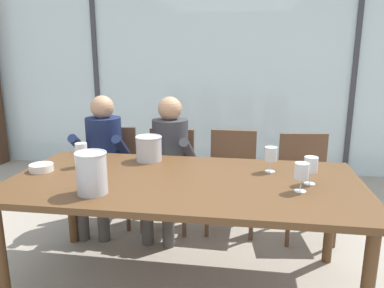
{
  "coord_description": "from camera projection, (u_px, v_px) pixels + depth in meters",
  "views": [
    {
      "loc": [
        0.39,
        -2.21,
        1.54
      ],
      "look_at": [
        0.0,
        0.35,
        0.91
      ],
      "focal_mm": 34.33,
      "sensor_mm": 36.0,
      "label": 1
    }
  ],
  "objects": [
    {
      "name": "ice_bucket_secondary",
      "position": [
        92.0,
        172.0,
        2.1
      ],
      "size": [
        0.18,
        0.18,
        0.25
      ],
      "color": "#B7B7BC",
      "rests_on": "dining_table"
    },
    {
      "name": "window_mullion_right",
      "position": [
        354.0,
        75.0,
        4.54
      ],
      "size": [
        0.06,
        0.06,
        2.6
      ],
      "primitive_type": "cube",
      "color": "#38383D",
      "rests_on": "ground"
    },
    {
      "name": "chair_near_curtain",
      "position": [
        113.0,
        167.0,
        3.48
      ],
      "size": [
        0.49,
        0.49,
        0.87
      ],
      "rotation": [
        0.0,
        0.0,
        0.12
      ],
      "color": "brown",
      "rests_on": "ground"
    },
    {
      "name": "person_charcoal_jacket",
      "position": [
        168.0,
        156.0,
        3.22
      ],
      "size": [
        0.48,
        0.63,
        1.19
      ],
      "rotation": [
        0.0,
        0.0,
        -0.07
      ],
      "color": "#38383D",
      "rests_on": "ground"
    },
    {
      "name": "ground",
      "position": [
        202.0,
        221.0,
        3.51
      ],
      "size": [
        14.0,
        14.0,
        0.0
      ],
      "primitive_type": "plane",
      "color": "#9E9384"
    },
    {
      "name": "wine_glass_near_bucket",
      "position": [
        311.0,
        165.0,
        2.25
      ],
      "size": [
        0.08,
        0.08,
        0.17
      ],
      "color": "silver",
      "rests_on": "dining_table"
    },
    {
      "name": "ice_bucket_primary",
      "position": [
        149.0,
        148.0,
        2.77
      ],
      "size": [
        0.2,
        0.2,
        0.19
      ],
      "color": "#B7B7BC",
      "rests_on": "dining_table"
    },
    {
      "name": "hillside_vineyard",
      "position": [
        233.0,
        82.0,
        9.1
      ],
      "size": [
        13.46,
        2.4,
        1.79
      ],
      "primitive_type": "cube",
      "color": "#477A38",
      "rests_on": "ground"
    },
    {
      "name": "wine_glass_by_left_taster",
      "position": [
        81.0,
        151.0,
        2.6
      ],
      "size": [
        0.08,
        0.08,
        0.17
      ],
      "color": "silver",
      "rests_on": "dining_table"
    },
    {
      "name": "wine_glass_center_pour",
      "position": [
        271.0,
        155.0,
        2.49
      ],
      "size": [
        0.08,
        0.08,
        0.17
      ],
      "color": "silver",
      "rests_on": "dining_table"
    },
    {
      "name": "window_mullion_left",
      "position": [
        96.0,
        73.0,
        5.03
      ],
      "size": [
        0.06,
        0.06,
        2.6
      ],
      "primitive_type": "cube",
      "color": "#38383D",
      "rests_on": "ground"
    },
    {
      "name": "dining_table",
      "position": [
        184.0,
        189.0,
        2.38
      ],
      "size": [
        2.26,
        1.09,
        0.76
      ],
      "color": "brown",
      "rests_on": "ground"
    },
    {
      "name": "chair_left_of_center",
      "position": [
        170.0,
        170.0,
        3.39
      ],
      "size": [
        0.45,
        0.45,
        0.87
      ],
      "rotation": [
        0.0,
        0.0,
        -0.02
      ],
      "color": "brown",
      "rests_on": "ground"
    },
    {
      "name": "chair_center",
      "position": [
        232.0,
        172.0,
        3.34
      ],
      "size": [
        0.45,
        0.45,
        0.87
      ],
      "rotation": [
        0.0,
        0.0,
        -0.02
      ],
      "color": "brown",
      "rests_on": "ground"
    },
    {
      "name": "wine_glass_by_right_taster",
      "position": [
        302.0,
        172.0,
        2.13
      ],
      "size": [
        0.08,
        0.08,
        0.17
      ],
      "color": "silver",
      "rests_on": "dining_table"
    },
    {
      "name": "tasting_bowl",
      "position": [
        41.0,
        168.0,
        2.53
      ],
      "size": [
        0.16,
        0.16,
        0.05
      ],
      "primitive_type": "cylinder",
      "color": "silver",
      "rests_on": "dining_table"
    },
    {
      "name": "window_glass_panel",
      "position": [
        219.0,
        74.0,
        4.8
      ],
      "size": [
        7.46,
        0.03,
        2.6
      ],
      "primitive_type": "cube",
      "color": "silver",
      "rests_on": "ground"
    },
    {
      "name": "chair_right_of_center",
      "position": [
        305.0,
        177.0,
        3.19
      ],
      "size": [
        0.49,
        0.49,
        0.87
      ],
      "rotation": [
        0.0,
        0.0,
        0.13
      ],
      "color": "brown",
      "rests_on": "ground"
    },
    {
      "name": "person_navy_polo",
      "position": [
        102.0,
        153.0,
        3.3
      ],
      "size": [
        0.48,
        0.63,
        1.19
      ],
      "rotation": [
        0.0,
        0.0,
        0.07
      ],
      "color": "#192347",
      "rests_on": "ground"
    }
  ]
}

